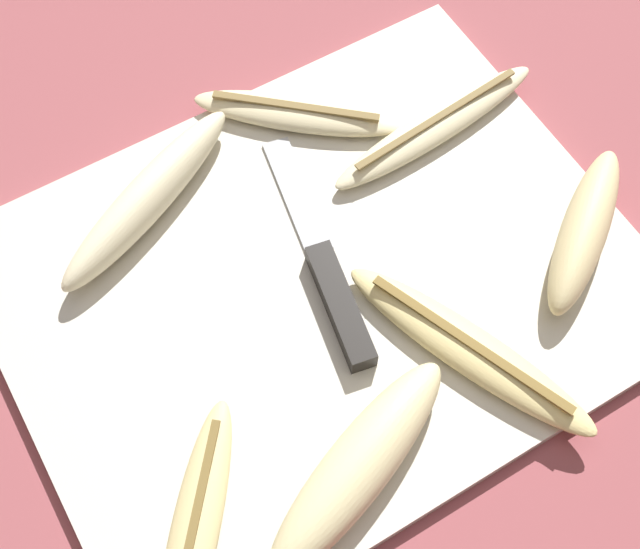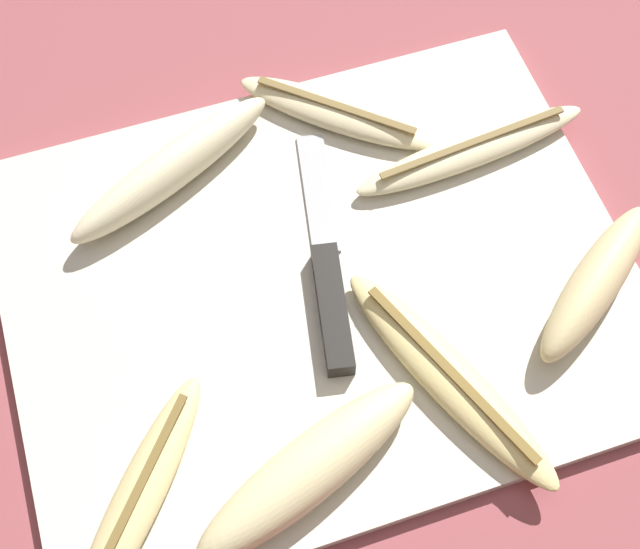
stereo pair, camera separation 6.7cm
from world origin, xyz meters
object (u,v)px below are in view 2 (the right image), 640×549
object	(u,v)px
knife	(333,287)
banana_pale_long	(471,150)
banana_cream_curved	(336,113)
banana_golden_short	(449,377)
banana_ripe_center	(596,282)
banana_bright_far	(172,168)
banana_soft_right	(309,469)
banana_spotted_left	(140,496)

from	to	relation	value
knife	banana_pale_long	distance (m)	0.17
banana_cream_curved	banana_golden_short	world-z (taller)	banana_golden_short
knife	banana_cream_curved	xyz separation A→B (m)	(0.05, 0.15, 0.00)
banana_cream_curved	banana_ripe_center	world-z (taller)	banana_ripe_center
knife	banana_bright_far	size ratio (longest dim) A/B	1.11
banana_cream_curved	banana_pale_long	distance (m)	0.12
banana_golden_short	banana_ripe_center	world-z (taller)	banana_ripe_center
banana_ripe_center	banana_soft_right	bearing A→B (deg)	-164.67
banana_bright_far	banana_pale_long	bearing A→B (deg)	-12.62
knife	banana_soft_right	bearing A→B (deg)	-104.14
banana_bright_far	banana_cream_curved	bearing A→B (deg)	6.99
banana_golden_short	banana_bright_far	bearing A→B (deg)	122.13
banana_spotted_left	banana_cream_curved	bearing A→B (deg)	48.95
banana_spotted_left	banana_bright_far	bearing A→B (deg)	71.02
banana_pale_long	banana_ripe_center	distance (m)	0.15
knife	banana_golden_short	distance (m)	0.11
banana_ripe_center	banana_cream_curved	bearing A→B (deg)	121.18
banana_pale_long	banana_soft_right	bearing A→B (deg)	-134.37
banana_pale_long	banana_ripe_center	world-z (taller)	banana_ripe_center
banana_golden_short	banana_spotted_left	bearing A→B (deg)	-176.79
banana_soft_right	banana_golden_short	world-z (taller)	banana_soft_right
banana_ripe_center	banana_golden_short	bearing A→B (deg)	-165.66
banana_soft_right	banana_golden_short	size ratio (longest dim) A/B	0.90
banana_golden_short	knife	bearing A→B (deg)	120.15
banana_golden_short	banana_pale_long	bearing A→B (deg)	62.77
knife	banana_cream_curved	world-z (taller)	banana_cream_curved
banana_ripe_center	knife	bearing A→B (deg)	161.34
banana_cream_curved	banana_soft_right	xyz separation A→B (m)	(-0.11, -0.28, 0.01)
banana_ripe_center	banana_bright_far	bearing A→B (deg)	144.18
banana_bright_far	banana_ripe_center	distance (m)	0.34
banana_pale_long	knife	bearing A→B (deg)	-150.67
knife	banana_spotted_left	bearing A→B (deg)	-137.14
banana_pale_long	banana_bright_far	world-z (taller)	banana_bright_far
banana_pale_long	banana_soft_right	xyz separation A→B (m)	(-0.21, -0.21, 0.01)
knife	banana_pale_long	world-z (taller)	banana_pale_long
banana_soft_right	banana_spotted_left	xyz separation A→B (m)	(-0.11, 0.02, -0.01)
knife	banana_pale_long	bearing A→B (deg)	40.23
banana_soft_right	banana_ripe_center	distance (m)	0.25
banana_cream_curved	banana_spotted_left	bearing A→B (deg)	-131.05
banana_cream_curved	banana_pale_long	size ratio (longest dim) A/B	0.75
banana_cream_curved	banana_soft_right	size ratio (longest dim) A/B	0.83
knife	banana_cream_curved	size ratio (longest dim) A/B	1.37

